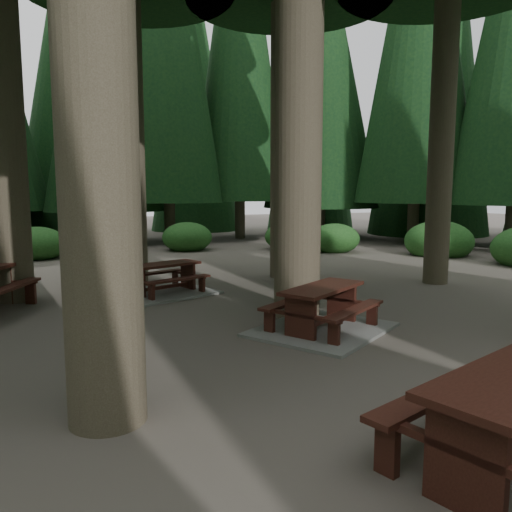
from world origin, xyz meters
name	(u,v)px	position (x,y,z in m)	size (l,w,h in m)	color
ground	(260,322)	(0.00, 0.00, 0.00)	(80.00, 80.00, 0.00)	#575046
picnic_table_a	(322,316)	(0.74, -0.88, 0.25)	(2.83, 2.71, 0.74)	gray
picnic_table_c	(164,284)	(-1.13, 3.02, 0.23)	(2.54, 2.34, 0.70)	gray
shrub_ring	(280,289)	(0.70, 0.75, 0.40)	(23.86, 24.64, 1.49)	#21581E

